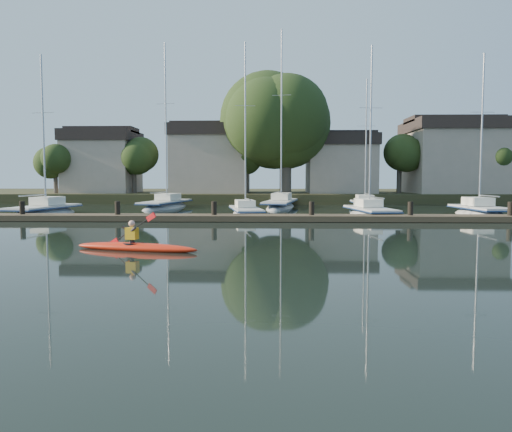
{
  "coord_description": "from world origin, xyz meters",
  "views": [
    {
      "loc": [
        0.5,
        -16.54,
        2.7
      ],
      "look_at": [
        -0.07,
        2.56,
        1.2
      ],
      "focal_mm": 35.0,
      "sensor_mm": 36.0,
      "label": 1
    }
  ],
  "objects_px": {
    "sailboat_0": "(44,218)",
    "sailboat_4": "(480,218)",
    "dock": "(263,218)",
    "sailboat_5": "(166,210)",
    "sailboat_6": "(281,210)",
    "sailboat_7": "(365,210)",
    "kayak": "(135,245)",
    "sailboat_3": "(370,219)",
    "sailboat_2": "(246,218)"
  },
  "relations": [
    {
      "from": "sailboat_4",
      "to": "sailboat_6",
      "type": "height_order",
      "value": "sailboat_6"
    },
    {
      "from": "dock",
      "to": "sailboat_7",
      "type": "relative_size",
      "value": 2.76
    },
    {
      "from": "sailboat_5",
      "to": "dock",
      "type": "bearing_deg",
      "value": -45.11
    },
    {
      "from": "dock",
      "to": "sailboat_0",
      "type": "xyz_separation_m",
      "value": [
        -15.72,
        4.55,
        -0.41
      ]
    },
    {
      "from": "kayak",
      "to": "sailboat_5",
      "type": "relative_size",
      "value": 0.31
    },
    {
      "from": "kayak",
      "to": "sailboat_2",
      "type": "relative_size",
      "value": 0.37
    },
    {
      "from": "sailboat_4",
      "to": "sailboat_5",
      "type": "relative_size",
      "value": 0.81
    },
    {
      "from": "kayak",
      "to": "sailboat_4",
      "type": "bearing_deg",
      "value": 55.19
    },
    {
      "from": "sailboat_3",
      "to": "sailboat_7",
      "type": "bearing_deg",
      "value": 74.39
    },
    {
      "from": "sailboat_6",
      "to": "sailboat_7",
      "type": "distance_m",
      "value": 7.37
    },
    {
      "from": "sailboat_3",
      "to": "dock",
      "type": "bearing_deg",
      "value": -159.77
    },
    {
      "from": "sailboat_0",
      "to": "sailboat_7",
      "type": "xyz_separation_m",
      "value": [
        24.43,
        8.39,
        0.02
      ]
    },
    {
      "from": "sailboat_3",
      "to": "sailboat_5",
      "type": "height_order",
      "value": "sailboat_5"
    },
    {
      "from": "sailboat_2",
      "to": "sailboat_7",
      "type": "xyz_separation_m",
      "value": [
        9.98,
        8.43,
        -0.02
      ]
    },
    {
      "from": "sailboat_0",
      "to": "sailboat_4",
      "type": "xyz_separation_m",
      "value": [
        30.91,
        0.2,
        0.0
      ]
    },
    {
      "from": "kayak",
      "to": "sailboat_3",
      "type": "distance_m",
      "value": 20.1
    },
    {
      "from": "sailboat_6",
      "to": "sailboat_4",
      "type": "bearing_deg",
      "value": -23.6
    },
    {
      "from": "dock",
      "to": "sailboat_5",
      "type": "bearing_deg",
      "value": 124.36
    },
    {
      "from": "sailboat_5",
      "to": "sailboat_7",
      "type": "height_order",
      "value": "sailboat_5"
    },
    {
      "from": "sailboat_6",
      "to": "sailboat_3",
      "type": "bearing_deg",
      "value": -49.84
    },
    {
      "from": "sailboat_0",
      "to": "sailboat_6",
      "type": "xyz_separation_m",
      "value": [
        17.09,
        9.01,
        0.01
      ]
    },
    {
      "from": "sailboat_0",
      "to": "sailboat_6",
      "type": "height_order",
      "value": "sailboat_6"
    },
    {
      "from": "dock",
      "to": "sailboat_4",
      "type": "height_order",
      "value": "sailboat_4"
    },
    {
      "from": "sailboat_5",
      "to": "sailboat_7",
      "type": "xyz_separation_m",
      "value": [
        17.39,
        0.25,
        0.01
      ]
    },
    {
      "from": "sailboat_0",
      "to": "kayak",
      "type": "bearing_deg",
      "value": -47.94
    },
    {
      "from": "sailboat_5",
      "to": "sailboat_4",
      "type": "bearing_deg",
      "value": -7.87
    },
    {
      "from": "sailboat_0",
      "to": "sailboat_7",
      "type": "distance_m",
      "value": 25.83
    },
    {
      "from": "sailboat_4",
      "to": "sailboat_5",
      "type": "distance_m",
      "value": 25.16
    },
    {
      "from": "sailboat_3",
      "to": "sailboat_4",
      "type": "distance_m",
      "value": 7.94
    },
    {
      "from": "dock",
      "to": "sailboat_4",
      "type": "xyz_separation_m",
      "value": [
        15.19,
        4.76,
        -0.41
      ]
    },
    {
      "from": "sailboat_3",
      "to": "sailboat_6",
      "type": "bearing_deg",
      "value": 114.25
    },
    {
      "from": "kayak",
      "to": "sailboat_7",
      "type": "distance_m",
      "value": 28.67
    },
    {
      "from": "kayak",
      "to": "sailboat_2",
      "type": "bearing_deg",
      "value": 93.25
    },
    {
      "from": "sailboat_7",
      "to": "sailboat_2",
      "type": "bearing_deg",
      "value": -137.52
    },
    {
      "from": "sailboat_6",
      "to": "dock",
      "type": "bearing_deg",
      "value": -86.82
    },
    {
      "from": "dock",
      "to": "sailboat_6",
      "type": "height_order",
      "value": "sailboat_6"
    },
    {
      "from": "sailboat_5",
      "to": "sailboat_7",
      "type": "bearing_deg",
      "value": 11.35
    },
    {
      "from": "dock",
      "to": "sailboat_5",
      "type": "distance_m",
      "value": 15.39
    },
    {
      "from": "sailboat_2",
      "to": "sailboat_5",
      "type": "relative_size",
      "value": 0.85
    },
    {
      "from": "dock",
      "to": "sailboat_0",
      "type": "height_order",
      "value": "sailboat_0"
    },
    {
      "from": "kayak",
      "to": "sailboat_2",
      "type": "height_order",
      "value": "sailboat_2"
    },
    {
      "from": "sailboat_2",
      "to": "sailboat_5",
      "type": "height_order",
      "value": "sailboat_5"
    },
    {
      "from": "sailboat_6",
      "to": "sailboat_0",
      "type": "bearing_deg",
      "value": -143.26
    },
    {
      "from": "sailboat_0",
      "to": "sailboat_3",
      "type": "distance_m",
      "value": 23.05
    },
    {
      "from": "kayak",
      "to": "sailboat_7",
      "type": "height_order",
      "value": "sailboat_7"
    },
    {
      "from": "kayak",
      "to": "dock",
      "type": "height_order",
      "value": "kayak"
    },
    {
      "from": "dock",
      "to": "sailboat_3",
      "type": "bearing_deg",
      "value": 27.21
    },
    {
      "from": "sailboat_0",
      "to": "sailboat_5",
      "type": "distance_m",
      "value": 10.77
    },
    {
      "from": "dock",
      "to": "sailboat_5",
      "type": "xyz_separation_m",
      "value": [
        -8.68,
        12.7,
        -0.4
      ]
    },
    {
      "from": "sailboat_2",
      "to": "sailboat_3",
      "type": "distance_m",
      "value": 8.62
    }
  ]
}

